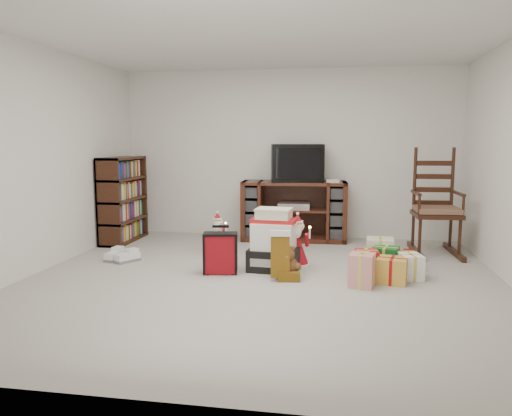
{
  "coord_description": "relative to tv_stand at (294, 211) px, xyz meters",
  "views": [
    {
      "loc": [
        0.8,
        -5.0,
        1.47
      ],
      "look_at": [
        -0.16,
        0.6,
        0.68
      ],
      "focal_mm": 35.0,
      "sensor_mm": 36.0,
      "label": 1
    }
  ],
  "objects": [
    {
      "name": "gift_cluster",
      "position": [
        1.16,
        -1.78,
        -0.3
      ],
      "size": [
        0.77,
        1.12,
        0.26
      ],
      "color": "red",
      "rests_on": "floor"
    },
    {
      "name": "red_suitcase",
      "position": [
        -0.62,
        -1.99,
        -0.2
      ],
      "size": [
        0.37,
        0.24,
        0.53
      ],
      "rotation": [
        0.0,
        0.0,
        0.18
      ],
      "color": "maroon",
      "rests_on": "floor"
    },
    {
      "name": "stocking",
      "position": [
        0.06,
        -2.16,
        -0.16
      ],
      "size": [
        0.26,
        0.14,
        0.54
      ],
      "primitive_type": null,
      "rotation": [
        0.0,
        0.0,
        0.15
      ],
      "color": "#0C6E13",
      "rests_on": "floor"
    },
    {
      "name": "teddy_bear",
      "position": [
        0.13,
        -2.05,
        -0.28
      ],
      "size": [
        0.23,
        0.2,
        0.34
      ],
      "color": "brown",
      "rests_on": "floor"
    },
    {
      "name": "mrs_claus_figurine",
      "position": [
        -0.88,
        -1.09,
        -0.22
      ],
      "size": [
        0.27,
        0.25,
        0.54
      ],
      "color": "#A2111B",
      "rests_on": "floor"
    },
    {
      "name": "santa_figurine",
      "position": [
        0.19,
        -1.54,
        -0.19
      ],
      "size": [
        0.3,
        0.29,
        0.62
      ],
      "color": "#A2111B",
      "rests_on": "floor"
    },
    {
      "name": "room",
      "position": [
        -0.13,
        -2.2,
        0.82
      ],
      "size": [
        5.01,
        5.01,
        2.51
      ],
      "color": "#BCB6AC",
      "rests_on": "ground"
    },
    {
      "name": "rocking_chair",
      "position": [
        1.88,
        -0.53,
        0.05
      ],
      "size": [
        0.61,
        0.97,
        1.42
      ],
      "rotation": [
        0.0,
        0.0,
        0.05
      ],
      "color": "#361B0E",
      "rests_on": "floor"
    },
    {
      "name": "gift_pile",
      "position": [
        -0.06,
        -1.75,
        -0.13
      ],
      "size": [
        0.58,
        0.44,
        0.69
      ],
      "rotation": [
        0.0,
        0.0,
        -0.09
      ],
      "color": "black",
      "rests_on": "floor"
    },
    {
      "name": "crt_television",
      "position": [
        0.03,
        0.01,
        0.7
      ],
      "size": [
        0.81,
        0.64,
        0.54
      ],
      "rotation": [
        0.0,
        0.0,
        0.17
      ],
      "color": "black",
      "rests_on": "tv_stand"
    },
    {
      "name": "sneaker_pair",
      "position": [
        -1.95,
        -1.64,
        -0.38
      ],
      "size": [
        0.42,
        0.33,
        0.11
      ],
      "rotation": [
        0.0,
        0.0,
        -0.3
      ],
      "color": "white",
      "rests_on": "floor"
    },
    {
      "name": "bookshelf",
      "position": [
        -2.43,
        -0.48,
        0.15
      ],
      "size": [
        0.33,
        1.0,
        1.22
      ],
      "color": "#361B0E",
      "rests_on": "floor"
    },
    {
      "name": "tv_stand",
      "position": [
        0.0,
        0.0,
        0.0
      ],
      "size": [
        1.54,
        0.62,
        0.86
      ],
      "rotation": [
        0.0,
        0.0,
        0.05
      ],
      "color": "#491F15",
      "rests_on": "floor"
    }
  ]
}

